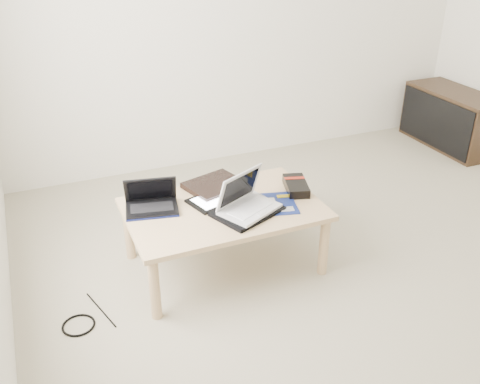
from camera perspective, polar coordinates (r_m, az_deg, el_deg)
name	(u,v)px	position (r m, az deg, el deg)	size (l,w,h in m)	color
ground	(384,279)	(3.25, 15.09, -8.99)	(4.00, 4.00, 0.00)	#B0A78F
coffee_table	(224,214)	(3.07, -1.75, -2.38)	(1.10, 0.70, 0.40)	tan
media_cabinet	(452,119)	(5.19, 21.67, 7.25)	(0.41, 0.90, 0.50)	#362516
book	(215,185)	(3.25, -2.68, 0.71)	(0.39, 0.36, 0.03)	black
netbook	(151,202)	(3.05, -9.43, -1.09)	(0.33, 0.27, 0.19)	black
tablet	(213,200)	(3.11, -2.87, -0.88)	(0.32, 0.27, 0.01)	black
remote	(253,194)	(3.17, 1.37, -0.19)	(0.11, 0.22, 0.02)	silver
neoprene_sleeve	(247,211)	(2.98, 0.79, -2.09)	(0.36, 0.26, 0.02)	black
white_laptop	(246,202)	(2.96, 0.66, -1.05)	(0.38, 0.34, 0.22)	silver
motherboard	(277,204)	(3.08, 3.96, -1.24)	(0.27, 0.31, 0.01)	navy
gpu_box	(296,186)	(3.24, 5.99, 0.65)	(0.19, 0.27, 0.06)	black
cable_coil	(208,209)	(3.02, -3.38, -1.79)	(0.10, 0.10, 0.01)	black
floor_cable_coil	(79,325)	(2.95, -16.84, -13.44)	(0.17, 0.17, 0.01)	black
floor_cable_trail	(101,310)	(3.02, -14.61, -12.06)	(0.01, 0.01, 0.35)	black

